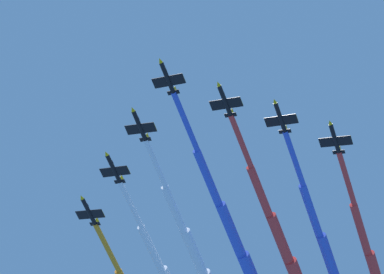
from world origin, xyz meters
name	(u,v)px	position (x,y,z in m)	size (l,w,h in m)	color
jet_lead	(234,236)	(8.36, -30.21, 175.32)	(26.28, 77.91, 4.44)	black
jet_port_inner	(282,244)	(-0.91, -39.15, 174.49)	(24.03, 72.14, 4.53)	black
jet_starboard_inner	(196,256)	(20.51, -29.95, 175.88)	(24.26, 67.69, 4.52)	black
jet_port_mid	(331,265)	(-7.08, -54.31, 176.66)	(26.53, 75.93, 4.46)	black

